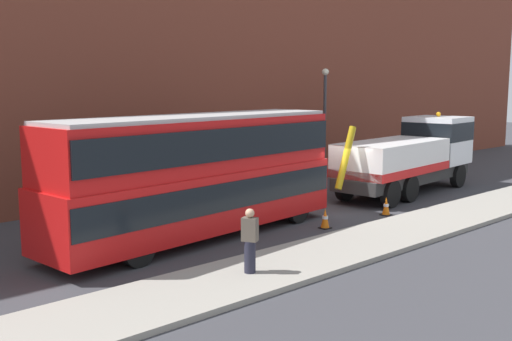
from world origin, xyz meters
TOP-DOWN VIEW (x-y plane):
  - ground_plane at (0.00, 0.00)m, footprint 120.00×120.00m
  - near_kerb at (0.00, -4.20)m, footprint 60.00×2.80m
  - building_facade at (0.00, 7.27)m, footprint 60.00×1.50m
  - recovery_tow_truck at (5.96, 0.06)m, footprint 10.23×3.47m
  - double_decker_bus at (-6.48, 0.02)m, footprint 11.19×3.58m
  - pedestrian_onlooker at (-8.03, -4.21)m, footprint 0.42×0.48m
  - traffic_cone_near_bus at (-2.43, -1.96)m, footprint 0.36×0.36m
  - traffic_cone_midway at (0.93, -2.15)m, footprint 0.36×0.36m
  - street_lamp at (5.59, 5.07)m, footprint 0.36×0.36m

SIDE VIEW (x-z plane):
  - ground_plane at x=0.00m, z-range 0.00..0.00m
  - near_kerb at x=0.00m, z-range 0.00..0.15m
  - traffic_cone_near_bus at x=-2.43m, z-range -0.02..0.70m
  - traffic_cone_midway at x=0.93m, z-range -0.02..0.70m
  - pedestrian_onlooker at x=-8.03m, z-range 0.13..1.84m
  - recovery_tow_truck at x=5.96m, z-range -0.08..3.59m
  - double_decker_bus at x=-6.48m, z-range 0.20..4.26m
  - street_lamp at x=5.59m, z-range 0.56..6.39m
  - building_facade at x=0.00m, z-range 0.07..16.07m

